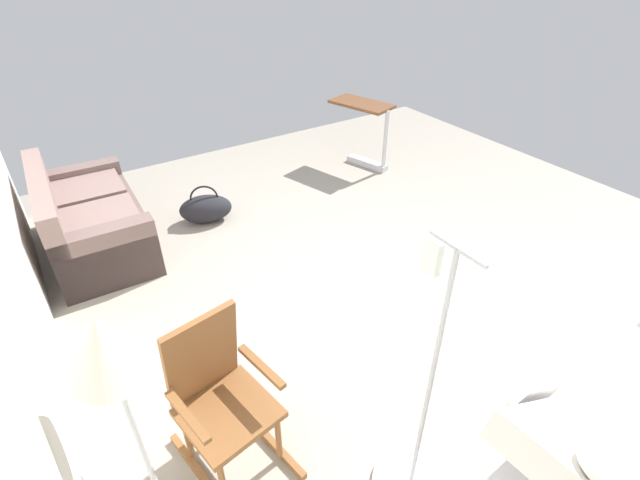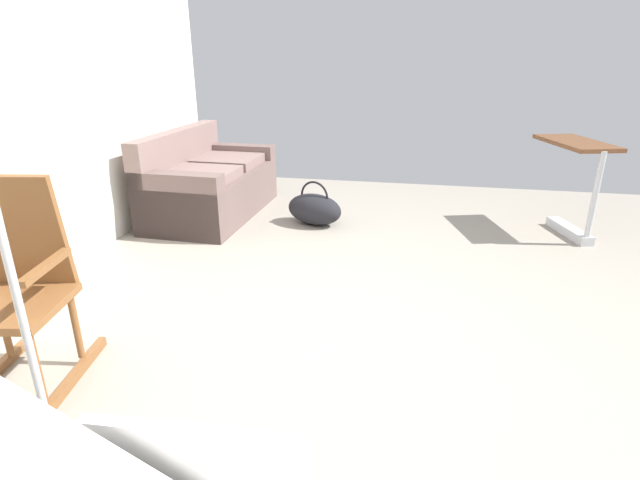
# 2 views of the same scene
# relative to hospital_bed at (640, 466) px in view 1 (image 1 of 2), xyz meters

# --- Properties ---
(ground_plane) EXTENTS (7.28, 7.28, 0.00)m
(ground_plane) POSITION_rel_hospital_bed_xyz_m (2.26, -0.05, -0.31)
(ground_plane) COLOR gray
(hospital_bed) EXTENTS (1.10, 2.11, 1.12)m
(hospital_bed) POSITION_rel_hospital_bed_xyz_m (0.00, 0.00, 0.00)
(hospital_bed) COLOR silver
(hospital_bed) RESTS_ON ground
(couch) EXTENTS (1.63, 0.90, 0.85)m
(couch) POSITION_rel_hospital_bed_xyz_m (4.23, 1.94, -0.01)
(couch) COLOR #68534F
(couch) RESTS_ON ground
(rocking_chair) EXTENTS (0.83, 0.60, 1.05)m
(rocking_chair) POSITION_rel_hospital_bed_xyz_m (1.48, 1.74, 0.19)
(rocking_chair) COLOR brown
(rocking_chair) RESTS_ON ground
(floor_lamp) EXTENTS (0.34, 0.34, 1.48)m
(floor_lamp) POSITION_rel_hospital_bed_xyz_m (1.32, 2.19, 0.92)
(floor_lamp) COLOR #B2B5BA
(floor_lamp) RESTS_ON ground
(overbed_table) EXTENTS (0.88, 0.61, 0.84)m
(overbed_table) POSITION_rel_hospital_bed_xyz_m (4.35, -1.52, 0.22)
(overbed_table) COLOR #B2B5BA
(overbed_table) RESTS_ON ground
(duffel_bag) EXTENTS (0.48, 0.63, 0.43)m
(duffel_bag) POSITION_rel_hospital_bed_xyz_m (4.13, 0.82, -0.16)
(duffel_bag) COLOR black
(duffel_bag) RESTS_ON ground
(iv_pole) EXTENTS (0.44, 0.44, 1.69)m
(iv_pole) POSITION_rel_hospital_bed_xyz_m (0.71, 0.96, -0.06)
(iv_pole) COLOR #B2B5BA
(iv_pole) RESTS_ON ground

